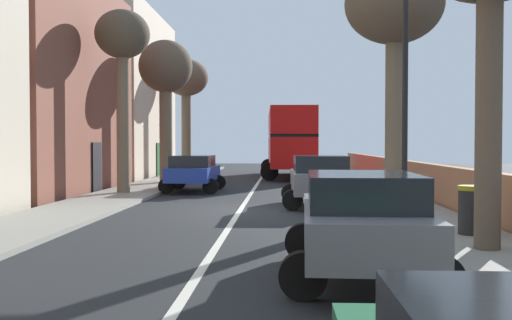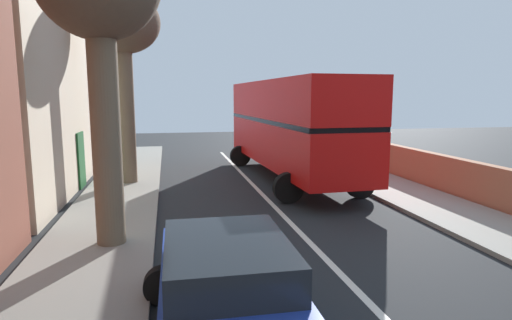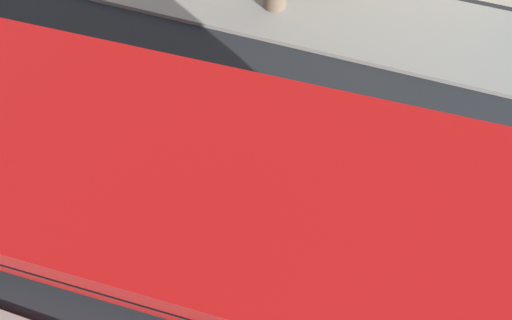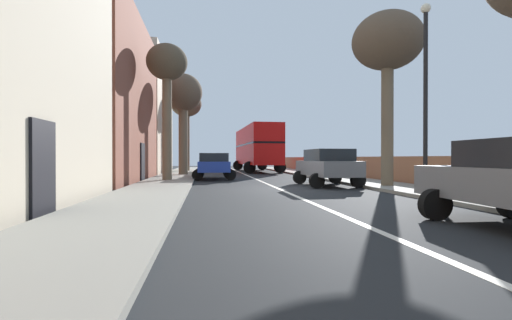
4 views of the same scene
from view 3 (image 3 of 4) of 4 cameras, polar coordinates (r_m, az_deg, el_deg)
double_decker_bus at (r=5.89m, az=-15.09°, el=-5.79°), size 3.83×11.30×4.06m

